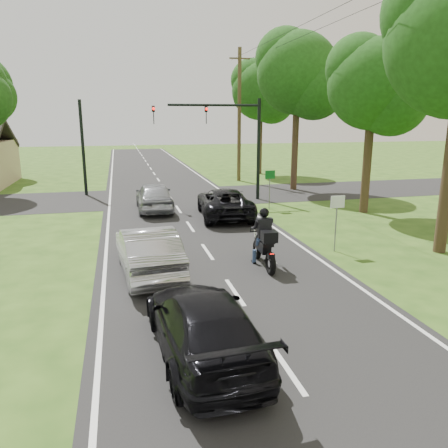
{
  "coord_description": "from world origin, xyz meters",
  "views": [
    {
      "loc": [
        -3.07,
        -11.37,
        4.92
      ],
      "look_at": [
        0.4,
        3.0,
        1.3
      ],
      "focal_mm": 35.0,
      "sensor_mm": 36.0,
      "label": 1
    }
  ],
  "objects_px": {
    "utility_pole_far": "(239,115)",
    "motorcycle_rider": "(264,244)",
    "dark_suv": "(225,203)",
    "dark_car_behind": "(203,324)",
    "traffic_signal": "(229,131)",
    "silver_sedan": "(148,251)",
    "silver_suv": "(154,196)",
    "sign_white": "(337,210)",
    "sign_green": "(270,180)"
  },
  "relations": [
    {
      "from": "dark_car_behind",
      "to": "sign_white",
      "type": "height_order",
      "value": "sign_white"
    },
    {
      "from": "utility_pole_far",
      "to": "motorcycle_rider",
      "type": "bearing_deg",
      "value": -103.08
    },
    {
      "from": "motorcycle_rider",
      "to": "silver_suv",
      "type": "distance_m",
      "value": 10.47
    },
    {
      "from": "utility_pole_far",
      "to": "sign_green",
      "type": "distance_m",
      "value": 11.63
    },
    {
      "from": "motorcycle_rider",
      "to": "utility_pole_far",
      "type": "height_order",
      "value": "utility_pole_far"
    },
    {
      "from": "dark_suv",
      "to": "traffic_signal",
      "type": "relative_size",
      "value": 0.82
    },
    {
      "from": "silver_suv",
      "to": "utility_pole_far",
      "type": "height_order",
      "value": "utility_pole_far"
    },
    {
      "from": "sign_white",
      "to": "sign_green",
      "type": "distance_m",
      "value": 8.0
    },
    {
      "from": "silver_sedan",
      "to": "utility_pole_far",
      "type": "distance_m",
      "value": 22.03
    },
    {
      "from": "silver_sedan",
      "to": "utility_pole_far",
      "type": "height_order",
      "value": "utility_pole_far"
    },
    {
      "from": "silver_sedan",
      "to": "silver_suv",
      "type": "bearing_deg",
      "value": -100.72
    },
    {
      "from": "motorcycle_rider",
      "to": "silver_suv",
      "type": "xyz_separation_m",
      "value": [
        -2.82,
        10.08,
        -0.01
      ]
    },
    {
      "from": "dark_suv",
      "to": "utility_pole_far",
      "type": "relative_size",
      "value": 0.53
    },
    {
      "from": "traffic_signal",
      "to": "utility_pole_far",
      "type": "bearing_deg",
      "value": 70.32
    },
    {
      "from": "silver_sedan",
      "to": "silver_suv",
      "type": "height_order",
      "value": "silver_suv"
    },
    {
      "from": "utility_pole_far",
      "to": "silver_sedan",
      "type": "bearing_deg",
      "value": -113.2
    },
    {
      "from": "sign_white",
      "to": "silver_sedan",
      "type": "bearing_deg",
      "value": -173.18
    },
    {
      "from": "silver_sedan",
      "to": "sign_white",
      "type": "height_order",
      "value": "sign_white"
    },
    {
      "from": "dark_car_behind",
      "to": "dark_suv",
      "type": "bearing_deg",
      "value": -108.84
    },
    {
      "from": "dark_car_behind",
      "to": "sign_green",
      "type": "xyz_separation_m",
      "value": [
        6.43,
        14.1,
        0.89
      ]
    },
    {
      "from": "traffic_signal",
      "to": "utility_pole_far",
      "type": "xyz_separation_m",
      "value": [
        2.86,
        8.0,
        0.95
      ]
    },
    {
      "from": "traffic_signal",
      "to": "sign_green",
      "type": "relative_size",
      "value": 3.0
    },
    {
      "from": "sign_green",
      "to": "silver_sedan",
      "type": "bearing_deg",
      "value": -129.21
    },
    {
      "from": "dark_suv",
      "to": "traffic_signal",
      "type": "xyz_separation_m",
      "value": [
        1.31,
        4.38,
        3.39
      ]
    },
    {
      "from": "sign_white",
      "to": "sign_green",
      "type": "bearing_deg",
      "value": 88.57
    },
    {
      "from": "dark_suv",
      "to": "silver_sedan",
      "type": "bearing_deg",
      "value": 65.09
    },
    {
      "from": "utility_pole_far",
      "to": "traffic_signal",
      "type": "bearing_deg",
      "value": -109.68
    },
    {
      "from": "silver_suv",
      "to": "utility_pole_far",
      "type": "relative_size",
      "value": 0.46
    },
    {
      "from": "dark_suv",
      "to": "sign_green",
      "type": "relative_size",
      "value": 2.47
    },
    {
      "from": "dark_suv",
      "to": "dark_car_behind",
      "type": "distance_m",
      "value": 13.22
    },
    {
      "from": "motorcycle_rider",
      "to": "dark_suv",
      "type": "distance_m",
      "value": 7.71
    },
    {
      "from": "dark_suv",
      "to": "dark_car_behind",
      "type": "height_order",
      "value": "dark_suv"
    },
    {
      "from": "sign_white",
      "to": "silver_suv",
      "type": "bearing_deg",
      "value": 123.58
    },
    {
      "from": "sign_white",
      "to": "motorcycle_rider",
      "type": "bearing_deg",
      "value": -161.52
    },
    {
      "from": "motorcycle_rider",
      "to": "sign_white",
      "type": "bearing_deg",
      "value": 20.85
    },
    {
      "from": "silver_sedan",
      "to": "traffic_signal",
      "type": "bearing_deg",
      "value": -120.27
    },
    {
      "from": "sign_white",
      "to": "sign_green",
      "type": "xyz_separation_m",
      "value": [
        0.2,
        8.0,
        0.0
      ]
    },
    {
      "from": "dark_suv",
      "to": "silver_suv",
      "type": "xyz_separation_m",
      "value": [
        -3.32,
        2.38,
        0.05
      ]
    },
    {
      "from": "dark_suv",
      "to": "sign_white",
      "type": "height_order",
      "value": "sign_white"
    },
    {
      "from": "sign_white",
      "to": "sign_green",
      "type": "height_order",
      "value": "same"
    },
    {
      "from": "dark_suv",
      "to": "traffic_signal",
      "type": "bearing_deg",
      "value": -101.4
    },
    {
      "from": "silver_suv",
      "to": "sign_white",
      "type": "height_order",
      "value": "sign_white"
    },
    {
      "from": "dark_suv",
      "to": "traffic_signal",
      "type": "distance_m",
      "value": 5.69
    },
    {
      "from": "utility_pole_far",
      "to": "sign_white",
      "type": "bearing_deg",
      "value": -94.51
    },
    {
      "from": "traffic_signal",
      "to": "sign_green",
      "type": "distance_m",
      "value": 4.24
    },
    {
      "from": "silver_suv",
      "to": "utility_pole_far",
      "type": "distance_m",
      "value": 13.21
    },
    {
      "from": "sign_green",
      "to": "sign_white",
      "type": "bearing_deg",
      "value": -91.43
    },
    {
      "from": "motorcycle_rider",
      "to": "silver_sedan",
      "type": "height_order",
      "value": "motorcycle_rider"
    },
    {
      "from": "utility_pole_far",
      "to": "sign_white",
      "type": "height_order",
      "value": "utility_pole_far"
    },
    {
      "from": "dark_car_behind",
      "to": "traffic_signal",
      "type": "xyz_separation_m",
      "value": [
        4.87,
        17.11,
        3.43
      ]
    }
  ]
}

